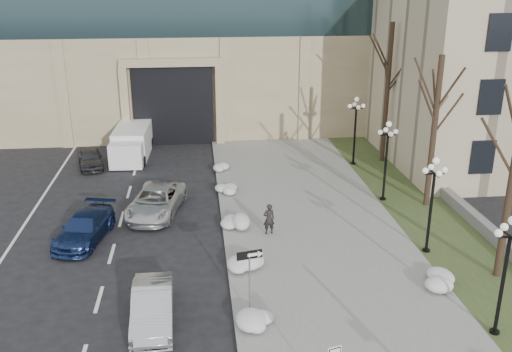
# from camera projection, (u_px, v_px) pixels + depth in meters

# --- Properties ---
(sidewalk) EXTENTS (9.00, 40.00, 0.12)m
(sidewalk) POSITION_uv_depth(u_px,v_px,m) (320.00, 242.00, 27.90)
(sidewalk) COLOR gray
(sidewalk) RESTS_ON ground
(curb) EXTENTS (0.30, 40.00, 0.14)m
(curb) POSITION_uv_depth(u_px,v_px,m) (228.00, 247.00, 27.44)
(curb) COLOR gray
(curb) RESTS_ON ground
(grass_strip) EXTENTS (4.00, 40.00, 0.10)m
(grass_strip) POSITION_uv_depth(u_px,v_px,m) (447.00, 236.00, 28.55)
(grass_strip) COLOR #334221
(grass_strip) RESTS_ON ground
(stone_wall) EXTENTS (0.50, 30.00, 0.70)m
(stone_wall) POSITION_uv_depth(u_px,v_px,m) (468.00, 213.00, 30.52)
(stone_wall) COLOR slate
(stone_wall) RESTS_ON ground
(car_b) EXTENTS (1.63, 4.34, 1.42)m
(car_b) POSITION_uv_depth(u_px,v_px,m) (152.00, 307.00, 21.39)
(car_b) COLOR #AAADB2
(car_b) RESTS_ON ground
(car_c) EXTENTS (2.91, 5.00, 1.36)m
(car_c) POSITION_uv_depth(u_px,v_px,m) (84.00, 228.00, 28.03)
(car_c) COLOR navy
(car_c) RESTS_ON ground
(car_d) EXTENTS (3.48, 5.70, 1.48)m
(car_d) POSITION_uv_depth(u_px,v_px,m) (156.00, 201.00, 31.13)
(car_d) COLOR #B7B7B7
(car_d) RESTS_ON ground
(car_e) EXTENTS (2.32, 4.01, 1.28)m
(car_e) POSITION_uv_depth(u_px,v_px,m) (90.00, 158.00, 38.62)
(car_e) COLOR #2D2D32
(car_e) RESTS_ON ground
(pedestrian) EXTENTS (0.63, 0.46, 1.60)m
(pedestrian) POSITION_uv_depth(u_px,v_px,m) (269.00, 219.00, 28.45)
(pedestrian) COLOR black
(pedestrian) RESTS_ON sidewalk
(box_truck) EXTENTS (2.59, 6.66, 2.08)m
(box_truck) POSITION_uv_depth(u_px,v_px,m) (132.00, 143.00, 40.67)
(box_truck) COLOR silver
(box_truck) RESTS_ON ground
(one_way_sign) EXTENTS (1.05, 0.34, 2.79)m
(one_way_sign) POSITION_uv_depth(u_px,v_px,m) (254.00, 262.00, 21.38)
(one_way_sign) COLOR slate
(one_way_sign) RESTS_ON ground
(snow_clump_c) EXTENTS (1.10, 1.60, 0.36)m
(snow_clump_c) POSITION_uv_depth(u_px,v_px,m) (256.00, 326.00, 20.92)
(snow_clump_c) COLOR silver
(snow_clump_c) RESTS_ON sidewalk
(snow_clump_d) EXTENTS (1.10, 1.60, 0.36)m
(snow_clump_d) POSITION_uv_depth(u_px,v_px,m) (246.00, 264.00, 25.32)
(snow_clump_d) COLOR silver
(snow_clump_d) RESTS_ON sidewalk
(snow_clump_e) EXTENTS (1.10, 1.60, 0.36)m
(snow_clump_e) POSITION_uv_depth(u_px,v_px,m) (235.00, 223.00, 29.47)
(snow_clump_e) COLOR silver
(snow_clump_e) RESTS_ON sidewalk
(snow_clump_f) EXTENTS (1.10, 1.60, 0.36)m
(snow_clump_f) POSITION_uv_depth(u_px,v_px,m) (228.00, 189.00, 34.00)
(snow_clump_f) COLOR silver
(snow_clump_f) RESTS_ON sidewalk
(snow_clump_g) EXTENTS (1.10, 1.60, 0.36)m
(snow_clump_g) POSITION_uv_depth(u_px,v_px,m) (225.00, 168.00, 37.75)
(snow_clump_g) COLOR silver
(snow_clump_g) RESTS_ON sidewalk
(snow_clump_i) EXTENTS (1.10, 1.60, 0.36)m
(snow_clump_i) POSITION_uv_depth(u_px,v_px,m) (442.00, 281.00, 23.94)
(snow_clump_i) COLOR silver
(snow_clump_i) RESTS_ON sidewalk
(lamppost_a) EXTENTS (1.18, 1.18, 4.76)m
(lamppost_a) POSITION_uv_depth(u_px,v_px,m) (506.00, 261.00, 19.87)
(lamppost_a) COLOR black
(lamppost_a) RESTS_ON ground
(lamppost_b) EXTENTS (1.18, 1.18, 4.76)m
(lamppost_b) POSITION_uv_depth(u_px,v_px,m) (433.00, 193.00, 25.95)
(lamppost_b) COLOR black
(lamppost_b) RESTS_ON ground
(lamppost_c) EXTENTS (1.18, 1.18, 4.76)m
(lamppost_c) POSITION_uv_depth(u_px,v_px,m) (387.00, 150.00, 32.03)
(lamppost_c) COLOR black
(lamppost_c) RESTS_ON ground
(lamppost_d) EXTENTS (1.18, 1.18, 4.76)m
(lamppost_d) POSITION_uv_depth(u_px,v_px,m) (356.00, 122.00, 38.11)
(lamppost_d) COLOR black
(lamppost_d) RESTS_ON ground
(tree_mid) EXTENTS (3.20, 3.20, 8.50)m
(tree_mid) POSITION_uv_depth(u_px,v_px,m) (436.00, 111.00, 30.49)
(tree_mid) COLOR black
(tree_mid) RESTS_ON ground
(tree_far) EXTENTS (3.20, 3.20, 9.50)m
(tree_far) POSITION_uv_depth(u_px,v_px,m) (389.00, 74.00, 37.75)
(tree_far) COLOR black
(tree_far) RESTS_ON ground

